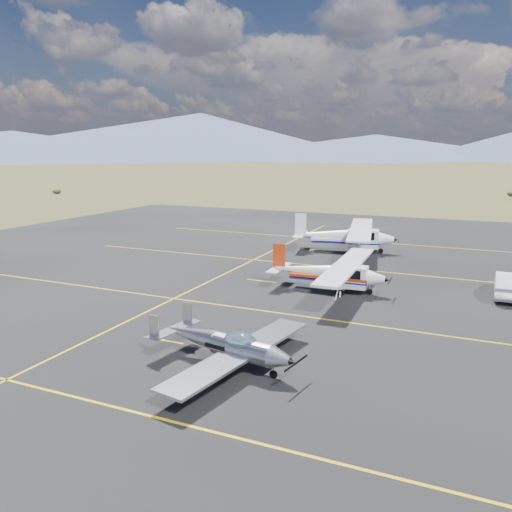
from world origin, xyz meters
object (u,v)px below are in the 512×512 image
Objects in this scene: aircraft_low_wing at (228,345)px; sedan at (510,284)px; aircraft_cessna at (329,272)px; aircraft_plain at (346,235)px.

aircraft_low_wing is 17.91m from sedan.
sedan is (10.38, 14.59, -0.12)m from aircraft_low_wing.
aircraft_cessna is at bearing 96.22° from aircraft_low_wing.
aircraft_cessna is 2.33× the size of sedan.
aircraft_low_wing is 1.89× the size of sedan.
sedan is at bearing 64.24° from aircraft_low_wing.
aircraft_plain is 2.76× the size of sedan.
aircraft_plain is (-1.89, 11.72, 0.20)m from aircraft_cessna.
aircraft_plain is (-1.19, 23.49, 0.50)m from aircraft_low_wing.
aircraft_low_wing is at bearing -97.37° from aircraft_plain.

